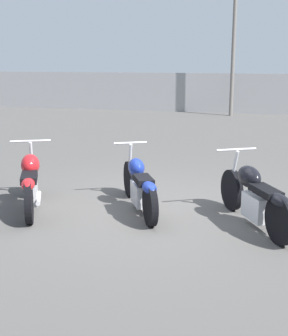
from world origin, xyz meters
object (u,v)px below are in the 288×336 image
Objects in this scene: motorcycle_slot_2 at (140,186)px; motorcycle_slot_3 at (255,197)px; motorcycle_slot_1 at (31,182)px; light_pole_right at (235,2)px.

motorcycle_slot_3 reaches higher than motorcycle_slot_2.
motorcycle_slot_3 is at bearing -23.76° from motorcycle_slot_1.
motorcycle_slot_3 is (1.79, -0.27, 0.03)m from motorcycle_slot_2.
light_pole_right reaches higher than motorcycle_slot_3.
motorcycle_slot_3 reaches higher than motorcycle_slot_1.
light_pole_right reaches higher than motorcycle_slot_2.
light_pole_right is at bearing 55.59° from motorcycle_slot_1.
motorcycle_slot_2 is 1.81m from motorcycle_slot_3.
light_pole_right is 13.78m from motorcycle_slot_2.
light_pole_right is 14.27m from motorcycle_slot_1.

